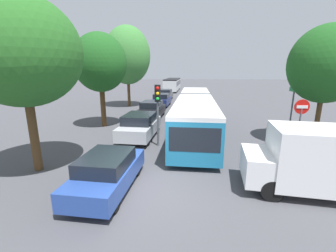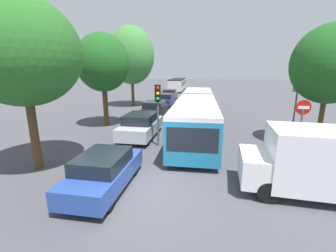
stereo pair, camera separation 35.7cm
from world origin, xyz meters
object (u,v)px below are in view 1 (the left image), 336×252
object	(u,v)px
queued_car_graphite	(165,95)
no_entry_sign	(300,119)
queued_car_blue	(108,172)
queued_car_silver	(140,126)
queued_car_black	(152,109)
traffic_light	(158,102)
tree_left_near	(21,52)
articulated_bus	(195,109)
queued_car_navy	(162,100)
white_van	(328,160)
tree_left_mid	(99,64)
tree_left_far	(127,55)
tree_right_near	(326,64)
city_bus_rear	(173,84)
direction_sign_post	(293,96)

from	to	relation	value
queued_car_graphite	no_entry_sign	world-z (taller)	no_entry_sign
queued_car_graphite	queued_car_blue	bearing A→B (deg)	-175.77
queued_car_silver	queued_car_black	bearing A→B (deg)	5.13
traffic_light	tree_left_near	xyz separation A→B (m)	(-4.72, -3.54, 2.32)
articulated_bus	queued_car_black	bearing A→B (deg)	-127.93
queued_car_navy	queued_car_graphite	xyz separation A→B (m)	(-0.10, 5.87, -0.01)
white_van	tree_left_mid	world-z (taller)	tree_left_mid
tree_left_mid	tree_left_far	distance (m)	9.81
queued_car_blue	tree_right_near	world-z (taller)	tree_right_near
articulated_bus	city_bus_rear	bearing A→B (deg)	-171.28
tree_left_mid	no_entry_sign	bearing A→B (deg)	-24.21
articulated_bus	queued_car_graphite	distance (m)	16.11
traffic_light	direction_sign_post	size ratio (longest dim) A/B	0.94
articulated_bus	white_van	world-z (taller)	articulated_bus
articulated_bus	queued_car_silver	xyz separation A→B (m)	(-3.51, -3.02, -0.58)
queued_car_navy	tree_left_mid	bearing A→B (deg)	164.90
tree_left_mid	tree_left_far	world-z (taller)	tree_left_far
tree_left_mid	tree_left_far	xyz separation A→B (m)	(-0.43, 9.73, 1.19)
tree_left_near	traffic_light	bearing A→B (deg)	36.89
white_van	tree_right_near	world-z (taller)	tree_right_near
queued_car_black	tree_right_near	xyz separation A→B (m)	(10.41, -6.56, 3.69)
tree_left_near	tree_left_far	bearing A→B (deg)	91.50
white_van	tree_right_near	size ratio (longest dim) A/B	0.80
queued_car_silver	queued_car_graphite	size ratio (longest dim) A/B	1.04
city_bus_rear	queued_car_silver	distance (m)	33.25
tree_left_near	queued_car_silver	bearing A→B (deg)	55.84
queued_car_navy	tree_left_mid	distance (m)	11.24
white_van	traffic_light	xyz separation A→B (m)	(-6.32, 4.55, 1.26)
queued_car_blue	queued_car_black	xyz separation A→B (m)	(-0.31, 12.47, 0.07)
queued_car_navy	traffic_light	size ratio (longest dim) A/B	1.28
traffic_light	no_entry_sign	bearing A→B (deg)	76.04
queued_car_black	queued_car_navy	world-z (taller)	queued_car_black
no_entry_sign	tree_right_near	distance (m)	3.79
direction_sign_post	tree_left_near	world-z (taller)	tree_left_near
queued_car_blue	tree_right_near	distance (m)	12.29
no_entry_sign	tree_left_mid	xyz separation A→B (m)	(-11.74, 5.28, 2.67)
articulated_bus	direction_sign_post	world-z (taller)	direction_sign_post
queued_car_black	tree_left_mid	bearing A→B (deg)	138.87
articulated_bus	queued_car_navy	world-z (taller)	articulated_bus
queued_car_graphite	tree_right_near	world-z (taller)	tree_right_near
queued_car_blue	tree_left_far	distance (m)	19.98
queued_car_navy	traffic_light	bearing A→B (deg)	-171.00
queued_car_graphite	tree_left_near	distance (m)	24.28
queued_car_silver	direction_sign_post	size ratio (longest dim) A/B	1.25
queued_car_navy	tree_right_near	xyz separation A→B (m)	(10.28, -13.29, 3.69)
queued_car_silver	tree_left_near	world-z (taller)	tree_left_near
city_bus_rear	tree_left_far	xyz separation A→B (m)	(-3.85, -20.71, 4.33)
tree_left_far	tree_right_near	world-z (taller)	tree_left_far
articulated_bus	queued_car_graphite	world-z (taller)	articulated_bus
white_van	tree_left_far	size ratio (longest dim) A/B	0.58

